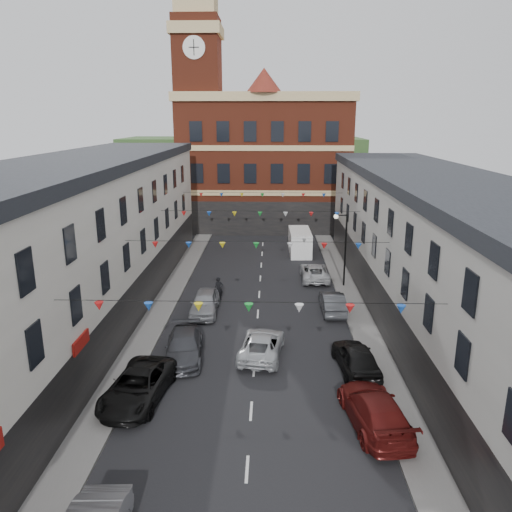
# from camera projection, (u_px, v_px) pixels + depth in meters

# --- Properties ---
(ground) EXTENTS (160.00, 160.00, 0.00)m
(ground) POSITION_uv_depth(u_px,v_px,m) (254.00, 370.00, 27.14)
(ground) COLOR black
(ground) RESTS_ON ground
(pavement_left) EXTENTS (1.80, 64.00, 0.15)m
(pavement_left) POSITION_uv_depth(u_px,v_px,m) (138.00, 350.00, 29.25)
(pavement_left) COLOR #605E5B
(pavement_left) RESTS_ON ground
(pavement_right) EXTENTS (1.80, 64.00, 0.15)m
(pavement_right) POSITION_uv_depth(u_px,v_px,m) (374.00, 353.00, 28.85)
(pavement_right) COLOR #605E5B
(pavement_right) RESTS_ON ground
(terrace_left) EXTENTS (8.40, 56.00, 10.70)m
(terrace_left) POSITION_uv_depth(u_px,v_px,m) (38.00, 268.00, 27.02)
(terrace_left) COLOR silver
(terrace_left) RESTS_ON ground
(terrace_right) EXTENTS (8.40, 56.00, 9.70)m
(terrace_right) POSITION_uv_depth(u_px,v_px,m) (476.00, 281.00, 26.47)
(terrace_right) COLOR beige
(terrace_right) RESTS_ON ground
(civic_building) EXTENTS (20.60, 13.30, 18.50)m
(civic_building) POSITION_uv_depth(u_px,v_px,m) (264.00, 161.00, 61.53)
(civic_building) COLOR maroon
(civic_building) RESTS_ON ground
(clock_tower) EXTENTS (5.60, 5.60, 30.00)m
(clock_tower) POSITION_uv_depth(u_px,v_px,m) (199.00, 103.00, 57.09)
(clock_tower) COLOR maroon
(clock_tower) RESTS_ON ground
(distant_hill) EXTENTS (40.00, 14.00, 10.00)m
(distant_hill) POSITION_uv_depth(u_px,v_px,m) (243.00, 168.00, 85.65)
(distant_hill) COLOR #2C5125
(distant_hill) RESTS_ON ground
(street_lamp) EXTENTS (1.10, 0.36, 6.00)m
(street_lamp) POSITION_uv_depth(u_px,v_px,m) (343.00, 240.00, 39.40)
(street_lamp) COLOR black
(street_lamp) RESTS_ON ground
(car_left_c) EXTENTS (3.16, 5.70, 1.51)m
(car_left_c) POSITION_uv_depth(u_px,v_px,m) (138.00, 386.00, 24.03)
(car_left_c) COLOR black
(car_left_c) RESTS_ON ground
(car_left_d) EXTENTS (2.54, 5.19, 1.45)m
(car_left_d) POSITION_uv_depth(u_px,v_px,m) (184.00, 347.00, 28.22)
(car_left_d) COLOR #38393F
(car_left_d) RESTS_ON ground
(car_left_e) EXTENTS (1.91, 4.64, 1.57)m
(car_left_e) POSITION_uv_depth(u_px,v_px,m) (205.00, 303.00, 34.77)
(car_left_e) COLOR gray
(car_left_e) RESTS_ON ground
(car_right_c) EXTENTS (2.98, 5.77, 1.60)m
(car_right_c) POSITION_uv_depth(u_px,v_px,m) (375.00, 410.00, 21.97)
(car_right_c) COLOR maroon
(car_right_c) RESTS_ON ground
(car_right_d) EXTENTS (2.37, 4.83, 1.59)m
(car_right_d) POSITION_uv_depth(u_px,v_px,m) (356.00, 358.00, 26.79)
(car_right_d) COLOR black
(car_right_d) RESTS_ON ground
(car_right_e) EXTENTS (1.57, 4.36, 1.43)m
(car_right_e) POSITION_uv_depth(u_px,v_px,m) (332.00, 302.00, 35.02)
(car_right_e) COLOR #414347
(car_right_e) RESTS_ON ground
(car_right_f) EXTENTS (2.30, 4.92, 1.36)m
(car_right_f) POSITION_uv_depth(u_px,v_px,m) (314.00, 272.00, 42.10)
(car_right_f) COLOR silver
(car_right_f) RESTS_ON ground
(moving_car) EXTENTS (2.87, 5.18, 1.37)m
(moving_car) POSITION_uv_depth(u_px,v_px,m) (262.00, 345.00, 28.58)
(moving_car) COLOR silver
(moving_car) RESTS_ON ground
(white_van) EXTENTS (2.14, 5.36, 2.35)m
(white_van) POSITION_uv_depth(u_px,v_px,m) (300.00, 242.00, 50.19)
(white_van) COLOR white
(white_van) RESTS_ON ground
(pedestrian) EXTENTS (0.74, 0.60, 1.77)m
(pedestrian) POSITION_uv_depth(u_px,v_px,m) (219.00, 289.00, 37.29)
(pedestrian) COLOR black
(pedestrian) RESTS_ON ground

